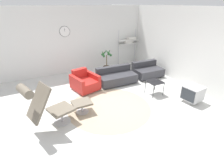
# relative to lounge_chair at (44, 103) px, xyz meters

# --- Properties ---
(ground_plane) EXTENTS (12.00, 12.00, 0.00)m
(ground_plane) POSITION_rel_lounge_chair_xyz_m (2.08, 0.51, -0.74)
(ground_plane) COLOR silver
(wall_back) EXTENTS (12.00, 0.09, 2.80)m
(wall_back) POSITION_rel_lounge_chair_xyz_m (2.08, 3.71, 0.66)
(wall_back) COLOR silver
(wall_back) RESTS_ON ground_plane
(wall_right) EXTENTS (0.06, 12.00, 2.80)m
(wall_right) POSITION_rel_lounge_chair_xyz_m (5.17, 0.51, 0.66)
(wall_right) COLOR silver
(wall_right) RESTS_ON ground_plane
(round_rug) EXTENTS (2.51, 2.51, 0.01)m
(round_rug) POSITION_rel_lounge_chair_xyz_m (1.81, 0.18, -0.74)
(round_rug) COLOR tan
(round_rug) RESTS_ON ground_plane
(lounge_chair) EXTENTS (1.23, 0.85, 1.28)m
(lounge_chair) POSITION_rel_lounge_chair_xyz_m (0.00, 0.00, 0.00)
(lounge_chair) COLOR #BCBCC1
(lounge_chair) RESTS_ON ground_plane
(ottoman) EXTENTS (0.53, 0.45, 0.34)m
(ottoman) POSITION_rel_lounge_chair_xyz_m (1.00, 0.31, -0.48)
(ottoman) COLOR #BCBCC1
(ottoman) RESTS_ON ground_plane
(armchair_red) EXTENTS (0.97, 1.04, 0.72)m
(armchair_red) POSITION_rel_lounge_chair_xyz_m (1.55, 1.66, -0.47)
(armchair_red) COLOR silver
(armchair_red) RESTS_ON ground_plane
(couch_low) EXTENTS (1.49, 0.84, 0.62)m
(couch_low) POSITION_rel_lounge_chair_xyz_m (2.86, 1.67, -0.50)
(couch_low) COLOR black
(couch_low) RESTS_ON ground_plane
(couch_second) EXTENTS (1.20, 0.84, 0.62)m
(couch_second) POSITION_rel_lounge_chair_xyz_m (4.37, 1.66, -0.50)
(couch_second) COLOR black
(couch_second) RESTS_ON ground_plane
(side_table) EXTENTS (0.48, 0.48, 0.47)m
(side_table) POSITION_rel_lounge_chair_xyz_m (3.57, 0.24, -0.31)
(side_table) COLOR black
(side_table) RESTS_ON ground_plane
(crt_television) EXTENTS (0.58, 0.57, 0.53)m
(crt_television) POSITION_rel_lounge_chair_xyz_m (4.28, -0.73, -0.45)
(crt_television) COLOR #B7B7B7
(crt_television) RESTS_ON ground_plane
(potted_plant) EXTENTS (0.44, 0.44, 1.09)m
(potted_plant) POSITION_rel_lounge_chair_xyz_m (3.09, 3.04, -0.37)
(potted_plant) COLOR silver
(potted_plant) RESTS_ON ground_plane
(shelf_unit) EXTENTS (1.03, 0.28, 1.71)m
(shelf_unit) POSITION_rel_lounge_chair_xyz_m (4.55, 3.49, 0.44)
(shelf_unit) COLOR #BCBCC1
(shelf_unit) RESTS_ON ground_plane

